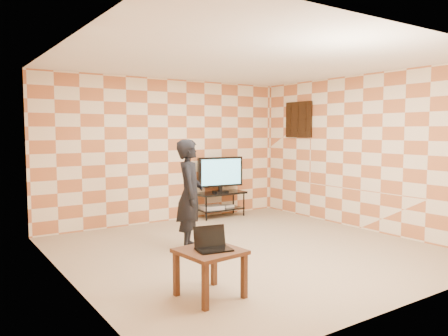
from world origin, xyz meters
The scene contains 14 objects.
floor centered at (0.00, 0.00, 0.00)m, with size 5.00×5.00×0.00m, color #9F856E.
wall_back centered at (0.00, 2.50, 1.35)m, with size 5.00×0.02×2.70m, color beige.
wall_front centered at (0.00, -2.50, 1.35)m, with size 5.00×0.02×2.70m, color beige.
wall_left centered at (-2.50, 0.00, 1.35)m, with size 0.02×5.00×2.70m, color beige.
wall_right centered at (2.50, 0.00, 1.35)m, with size 0.02×5.00×2.70m, color beige.
ceiling centered at (0.00, 0.00, 2.70)m, with size 5.00×5.00×0.02m, color white.
wall_art centered at (2.47, 1.55, 1.95)m, with size 0.04×0.72×0.72m.
tv_stand centered at (1.03, 2.25, 0.37)m, with size 1.02×0.46×0.50m.
tv centered at (1.03, 2.25, 0.89)m, with size 0.97×0.22×0.70m.
dvd_player centered at (0.83, 2.26, 0.21)m, with size 0.43×0.31×0.07m, color #B3B3B5.
game_console centered at (1.23, 2.27, 0.20)m, with size 0.21×0.15×0.05m, color silver.
side_table centered at (-1.41, -1.22, 0.41)m, with size 0.65×0.65×0.50m.
laptop centered at (-1.38, -1.23, 0.55)m, with size 0.39×0.33×0.23m.
person centered at (-0.66, 0.51, 0.80)m, with size 0.58×0.38×1.60m, color black.
Camera 1 is at (-3.76, -4.96, 1.72)m, focal length 35.00 mm.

